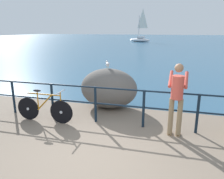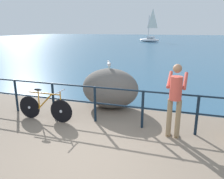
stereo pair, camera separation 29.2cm
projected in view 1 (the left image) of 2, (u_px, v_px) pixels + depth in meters
The scene contains 8 objects.
ground_plane at pixel (159, 54), 23.04m from camera, with size 120.00×120.00×0.10m, color #756656.
sea_surface at pixel (166, 40), 49.20m from camera, with size 120.00×90.00×0.01m, color #2D5675.
promenade_railing at pixel (119, 102), 5.88m from camera, with size 9.37×0.07×1.02m.
bicycle at pixel (44, 108), 6.13m from camera, with size 1.70×0.48×0.92m.
person_at_railing at pixel (177, 97), 5.16m from camera, with size 0.47×0.65×1.78m.
breakwater_boulder_main at pixel (109, 88), 7.18m from camera, with size 1.87×1.29×1.30m.
seagull at pixel (108, 64), 7.05m from camera, with size 0.23×0.33×0.23m.
sailboat at pixel (140, 38), 42.68m from camera, with size 4.57×2.81×6.16m.
Camera 1 is at (1.27, -3.67, 2.54)m, focal length 35.29 mm.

